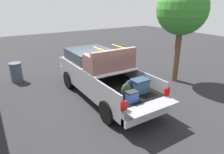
# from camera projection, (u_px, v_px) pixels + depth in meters

# --- Properties ---
(ground_plane) EXTENTS (40.00, 40.00, 0.00)m
(ground_plane) POSITION_uv_depth(u_px,v_px,m) (105.00, 97.00, 8.67)
(ground_plane) COLOR #262628
(pickup_truck) EXTENTS (6.05, 2.06, 2.23)m
(pickup_truck) POSITION_uv_depth(u_px,v_px,m) (100.00, 74.00, 8.61)
(pickup_truck) COLOR gray
(pickup_truck) RESTS_ON ground_plane
(tree_background) EXTENTS (2.37, 2.37, 4.70)m
(tree_background) POSITION_uv_depth(u_px,v_px,m) (182.00, 10.00, 9.28)
(tree_background) COLOR brown
(tree_background) RESTS_ON ground_plane
(trash_can) EXTENTS (0.60, 0.60, 0.98)m
(trash_can) POSITION_uv_depth(u_px,v_px,m) (16.00, 72.00, 10.18)
(trash_can) COLOR #3F4C66
(trash_can) RESTS_ON ground_plane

